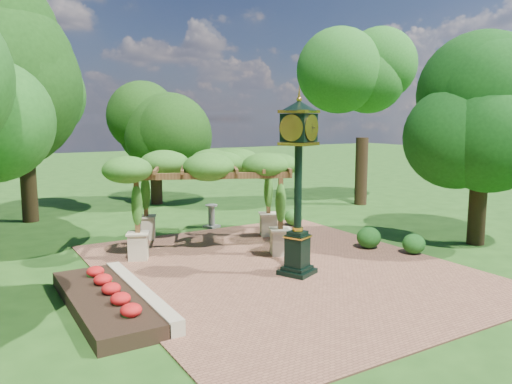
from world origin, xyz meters
TOP-DOWN VIEW (x-y plane):
  - ground at (0.00, 0.00)m, footprint 120.00×120.00m
  - brick_plaza at (0.00, 1.00)m, footprint 10.00×12.00m
  - border_wall at (-4.60, 0.50)m, footprint 0.35×5.00m
  - flower_bed at (-5.50, 0.50)m, footprint 1.50×5.00m
  - pedestal_clock at (0.07, 0.26)m, footprint 1.33×1.33m
  - pergola at (-0.74, 4.51)m, footprint 6.32×5.28m
  - sundial at (0.77, 7.44)m, footprint 0.71×0.71m
  - shrub_front at (4.75, 0.04)m, footprint 0.92×0.92m
  - shrub_mid at (3.97, 1.39)m, footprint 0.96×0.96m
  - shrub_back at (3.89, 5.85)m, footprint 0.81×0.81m
  - tree_west_far at (-5.63, 12.78)m, footprint 4.04×4.04m
  - tree_north at (0.85, 14.36)m, footprint 4.21×4.21m
  - tree_east_far at (10.20, 8.55)m, footprint 4.28×4.28m
  - tree_east_near at (7.88, -0.08)m, footprint 4.16×4.16m

SIDE VIEW (x-z plane):
  - ground at x=0.00m, z-range 0.00..0.00m
  - brick_plaza at x=0.00m, z-range 0.00..0.04m
  - flower_bed at x=-5.50m, z-range 0.00..0.36m
  - border_wall at x=-4.60m, z-range 0.00..0.40m
  - shrub_front at x=4.75m, z-range 0.04..0.72m
  - shrub_back at x=3.89m, z-range 0.04..0.74m
  - shrub_mid at x=3.97m, z-range 0.04..0.80m
  - sundial at x=0.77m, z-range -0.06..0.92m
  - pergola at x=-0.74m, z-range 1.10..4.51m
  - pedestal_clock at x=0.07m, z-range 0.50..5.64m
  - tree_north at x=0.85m, z-range 1.21..7.65m
  - tree_east_near at x=7.88m, z-range 1.29..8.20m
  - tree_west_far at x=-5.63m, z-range 1.50..9.64m
  - tree_east_far at x=10.20m, z-range 1.72..10.97m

